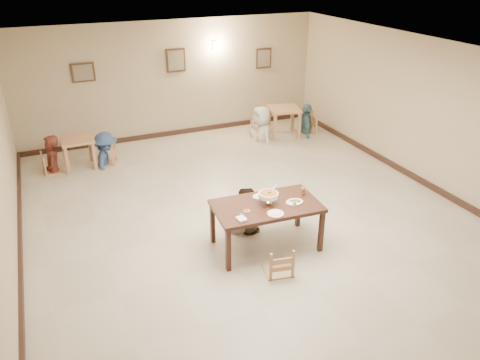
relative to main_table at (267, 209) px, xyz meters
name	(u,v)px	position (x,y,z in m)	size (l,w,h in m)	color
floor	(253,220)	(0.17, 0.85, -0.72)	(10.00, 10.00, 0.00)	#C2B59F
ceiling	(256,56)	(0.17, 0.85, 2.28)	(10.00, 10.00, 0.00)	silver
wall_back	(173,80)	(0.17, 5.85, 0.78)	(10.00, 10.00, 0.00)	#BDAA8B
wall_right	(433,116)	(4.17, 0.85, 0.78)	(10.00, 10.00, 0.00)	#BDAA8B
baseboard_back	(176,132)	(0.17, 5.82, -0.66)	(8.00, 0.06, 0.12)	#331F16
baseboard_left	(21,270)	(-3.80, 0.85, -0.66)	(0.06, 10.00, 0.12)	#331F16
baseboard_right	(420,180)	(4.14, 0.85, -0.66)	(0.06, 10.00, 0.12)	#331F16
picture_a	(83,73)	(-2.03, 5.81, 1.18)	(0.55, 0.04, 0.45)	#3E2819
picture_b	(176,60)	(0.27, 5.81, 1.28)	(0.50, 0.04, 0.60)	#3E2819
picture_c	(264,58)	(2.77, 5.81, 1.13)	(0.45, 0.04, 0.55)	#3E2819
wall_sconce	(216,45)	(1.37, 5.81, 1.58)	(0.16, 0.05, 0.22)	#FFD88C
main_table	(267,209)	(0.00, 0.00, 0.00)	(1.78, 1.08, 0.81)	#3E1F14
chair_far	(240,204)	(-0.14, 0.77, -0.27)	(0.43, 0.43, 0.91)	tan
chair_near	(279,247)	(-0.13, -0.69, -0.28)	(0.42, 0.42, 0.90)	tan
main_diner	(245,189)	(-0.10, 0.66, 0.07)	(0.77, 0.60, 1.59)	gray
curry_warmer	(268,195)	(0.02, 0.00, 0.25)	(0.36, 0.32, 0.29)	silver
rice_plate_far	(260,196)	(0.02, 0.28, 0.09)	(0.26, 0.26, 0.06)	white
rice_plate_near	(276,214)	(-0.01, -0.34, 0.09)	(0.26, 0.26, 0.06)	white
fried_plate	(295,202)	(0.44, -0.13, 0.10)	(0.29, 0.29, 0.06)	white
chili_dish	(247,211)	(-0.39, -0.07, 0.09)	(0.10, 0.10, 0.02)	white
napkin_cutlery	(241,219)	(-0.57, -0.28, 0.10)	(0.16, 0.25, 0.03)	white
drink_glass	(303,191)	(0.71, 0.07, 0.15)	(0.07, 0.07, 0.15)	white
bg_table_left	(77,144)	(-2.48, 4.62, -0.15)	(0.73, 0.73, 0.71)	tan
bg_table_right	(284,113)	(2.81, 4.59, -0.09)	(0.94, 0.94, 0.78)	tan
bg_chair_ll	(51,154)	(-3.07, 4.60, -0.28)	(0.42, 0.42, 0.89)	tan
bg_chair_lr	(105,146)	(-1.89, 4.57, -0.28)	(0.41, 0.41, 0.88)	tan
bg_chair_rl	(261,122)	(2.15, 4.61, -0.26)	(0.44, 0.44, 0.94)	tan
bg_chair_rr	(307,114)	(3.47, 4.54, -0.19)	(0.50, 0.50, 1.06)	tan
bg_diner_a	(48,136)	(-3.07, 4.60, 0.13)	(0.62, 0.41, 1.71)	#512019
bg_diner_b	(103,133)	(-1.89, 4.57, 0.05)	(1.00, 0.58, 1.55)	#35548A
bg_diner_c	(262,107)	(2.15, 4.61, 0.16)	(0.86, 0.56, 1.77)	silver
bg_diner_d	(307,104)	(3.47, 4.54, 0.09)	(0.96, 0.40, 1.63)	slate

